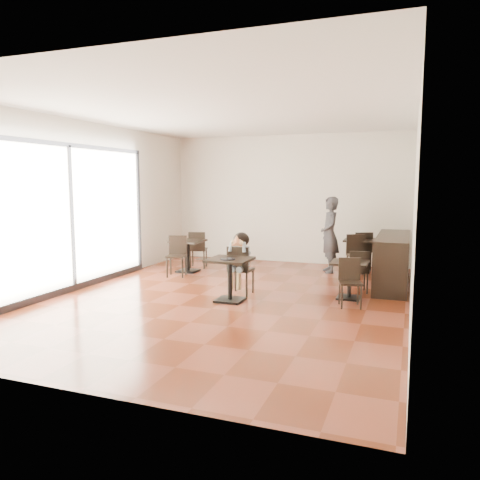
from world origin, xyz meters
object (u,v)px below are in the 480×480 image
at_px(child, 241,264).
at_px(adult_patron, 330,235).
at_px(chair_back_a, 361,251).
at_px(cafe_table_mid, 349,280).
at_px(chair_back_b, 357,256).
at_px(child_chair, 241,270).
at_px(cafe_table_back, 360,255).
at_px(cafe_table_left, 188,256).
at_px(chair_mid_a, 358,271).
at_px(child_table, 230,280).
at_px(chair_left_a, 198,250).
at_px(chair_left_b, 176,256).
at_px(chair_mid_b, 350,283).

height_order(child, adult_patron, adult_patron).
bearing_deg(chair_back_a, cafe_table_mid, 69.32).
relative_size(child, chair_back_b, 1.25).
distance_m(child_chair, cafe_table_back, 3.46).
height_order(cafe_table_left, chair_mid_a, chair_mid_a).
height_order(child_table, chair_left_a, chair_left_a).
bearing_deg(chair_mid_a, child_table, 20.69).
distance_m(chair_left_a, chair_left_b, 1.10).
bearing_deg(adult_patron, chair_back_b, 46.52).
relative_size(cafe_table_mid, chair_mid_a, 0.83).
relative_size(chair_mid_a, chair_back_b, 0.88).
relative_size(child_chair, child, 0.79).
bearing_deg(chair_mid_b, cafe_table_mid, 83.51).
height_order(cafe_table_left, chair_left_a, chair_left_a).
relative_size(chair_mid_a, chair_left_b, 0.91).
distance_m(cafe_table_back, chair_mid_b, 3.16).
distance_m(child, chair_back_a, 3.66).
bearing_deg(child_table, cafe_table_back, 62.69).
xyz_separation_m(cafe_table_mid, chair_left_b, (-3.76, 0.69, 0.11)).
bearing_deg(cafe_table_left, adult_patron, 19.44).
relative_size(child_table, chair_back_a, 0.83).
bearing_deg(chair_mid_a, chair_left_a, -33.23).
bearing_deg(cafe_table_mid, adult_patron, 107.71).
height_order(child_chair, cafe_table_back, child_chair).
xyz_separation_m(cafe_table_left, chair_left_a, (0.00, 0.55, 0.07)).
bearing_deg(adult_patron, chair_mid_b, -6.39).
height_order(child_table, child, child).
distance_m(adult_patron, cafe_table_mid, 2.48).
bearing_deg(chair_left_b, chair_back_a, 15.06).
bearing_deg(child_table, chair_mid_a, 36.00).
bearing_deg(cafe_table_back, chair_left_a, -167.46).
bearing_deg(chair_left_a, chair_left_b, 74.74).
relative_size(cafe_table_back, chair_back_b, 0.83).
bearing_deg(cafe_table_mid, chair_left_a, 154.49).
distance_m(adult_patron, chair_left_a, 3.09).
distance_m(chair_mid_a, chair_left_a, 4.04).
bearing_deg(chair_mid_a, cafe_table_mid, 65.88).
xyz_separation_m(cafe_table_mid, chair_back_a, (-0.09, 2.84, 0.12)).
xyz_separation_m(child_table, child, (0.00, 0.55, 0.19)).
bearing_deg(cafe_table_left, chair_mid_a, -10.22).
relative_size(child_chair, chair_back_b, 1.00).
xyz_separation_m(chair_mid_b, chair_back_a, (-0.17, 3.39, 0.05)).
bearing_deg(cafe_table_mid, chair_mid_a, 81.18).
bearing_deg(child, cafe_table_mid, 10.10).
bearing_deg(cafe_table_left, chair_left_a, 90.00).
height_order(chair_back_a, chair_back_b, same).
xyz_separation_m(cafe_table_left, cafe_table_back, (3.67, 1.37, 0.01)).
relative_size(child_chair, chair_back_a, 1.00).
distance_m(child, cafe_table_mid, 1.94).
relative_size(cafe_table_mid, chair_back_b, 0.73).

